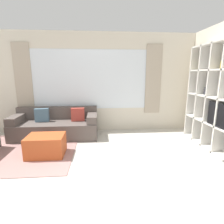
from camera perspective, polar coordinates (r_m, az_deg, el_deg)
name	(u,v)px	position (r m, az deg, el deg)	size (l,w,h in m)	color
ground_plane	(81,222)	(2.30, -10.03, -31.84)	(16.00, 16.00, 0.00)	beige
wall_back	(90,83)	(4.94, -7.08, 9.35)	(6.99, 0.11, 2.70)	beige
area_rug	(20,151)	(4.25, -27.78, -11.26)	(2.29, 2.02, 0.01)	gray
shelving_unit	(222,98)	(4.23, 32.17, 3.82)	(0.39, 1.93, 2.25)	#515660
couch_main	(56,126)	(4.78, -17.74, -4.32)	(2.12, 0.85, 0.75)	#564C47
ottoman	(46,146)	(3.77, -20.73, -10.22)	(0.71, 0.52, 0.42)	#B74C23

